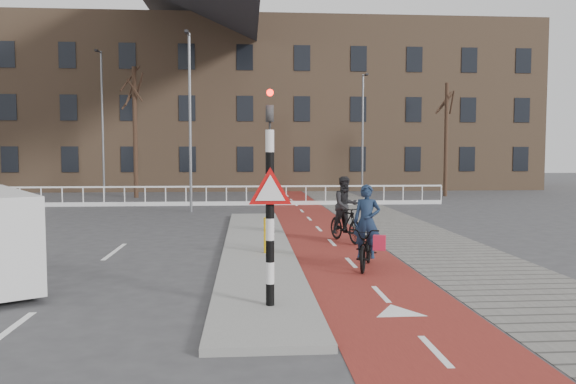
{
  "coord_description": "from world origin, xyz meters",
  "views": [
    {
      "loc": [
        -0.97,
        -11.09,
        2.63
      ],
      "look_at": [
        0.21,
        5.0,
        1.5
      ],
      "focal_mm": 35.0,
      "sensor_mm": 36.0,
      "label": 1
    }
  ],
  "objects": [
    {
      "name": "townhouse_row",
      "position": [
        -3.0,
        32.0,
        7.81
      ],
      "size": [
        46.0,
        10.0,
        15.9
      ],
      "color": "#7F6047",
      "rests_on": "ground"
    },
    {
      "name": "sidewalk",
      "position": [
        4.3,
        10.0,
        0.01
      ],
      "size": [
        3.0,
        60.0,
        0.01
      ],
      "primitive_type": "cube",
      "color": "slate",
      "rests_on": "ground"
    },
    {
      "name": "cyclist_far",
      "position": [
        1.91,
        5.09,
        0.81
      ],
      "size": [
        1.09,
        1.86,
        1.93
      ],
      "rotation": [
        0.0,
        0.0,
        0.35
      ],
      "color": "black",
      "rests_on": "bike_lane"
    },
    {
      "name": "cyclist_near",
      "position": [
        1.73,
        1.34,
        0.65
      ],
      "size": [
        1.17,
        1.93,
        1.91
      ],
      "rotation": [
        0.0,
        0.0,
        -0.31
      ],
      "color": "black",
      "rests_on": "bike_lane"
    },
    {
      "name": "traffic_signal",
      "position": [
        -0.6,
        -2.02,
        1.99
      ],
      "size": [
        0.8,
        0.8,
        3.68
      ],
      "color": "black",
      "rests_on": "curb_island"
    },
    {
      "name": "curb_island",
      "position": [
        -0.7,
        4.0,
        0.06
      ],
      "size": [
        1.8,
        16.0,
        0.12
      ],
      "primitive_type": "cube",
      "color": "gray",
      "rests_on": "ground"
    },
    {
      "name": "streetlight_left",
      "position": [
        -9.45,
        22.89,
        4.28
      ],
      "size": [
        0.12,
        0.12,
        8.57
      ],
      "primitive_type": "cylinder",
      "color": "slate",
      "rests_on": "ground"
    },
    {
      "name": "tree_mid",
      "position": [
        -7.46,
        22.32,
        3.8
      ],
      "size": [
        0.26,
        0.26,
        7.61
      ],
      "primitive_type": "cylinder",
      "color": "#301E15",
      "rests_on": "ground"
    },
    {
      "name": "tree_right",
      "position": [
        11.03,
        22.05,
        3.41
      ],
      "size": [
        0.23,
        0.23,
        6.81
      ],
      "primitive_type": "cylinder",
      "color": "#301E15",
      "rests_on": "ground"
    },
    {
      "name": "streetlight_near",
      "position": [
        -3.45,
        13.92,
        3.91
      ],
      "size": [
        0.12,
        0.12,
        7.82
      ],
      "primitive_type": "cylinder",
      "color": "slate",
      "rests_on": "ground"
    },
    {
      "name": "bollard",
      "position": [
        -0.5,
        2.86,
        0.57
      ],
      "size": [
        0.12,
        0.12,
        0.89
      ],
      "primitive_type": "cylinder",
      "color": "yellow",
      "rests_on": "curb_island"
    },
    {
      "name": "ground",
      "position": [
        0.0,
        0.0,
        0.0
      ],
      "size": [
        120.0,
        120.0,
        0.0
      ],
      "primitive_type": "plane",
      "color": "#38383A",
      "rests_on": "ground"
    },
    {
      "name": "bike_lane",
      "position": [
        1.5,
        10.0,
        0.01
      ],
      "size": [
        2.5,
        60.0,
        0.01
      ],
      "primitive_type": "cube",
      "color": "maroon",
      "rests_on": "ground"
    },
    {
      "name": "streetlight_right",
      "position": [
        6.08,
        22.78,
        3.68
      ],
      "size": [
        0.12,
        0.12,
        7.37
      ],
      "primitive_type": "cylinder",
      "color": "slate",
      "rests_on": "ground"
    },
    {
      "name": "railing",
      "position": [
        -5.0,
        17.0,
        0.31
      ],
      "size": [
        28.0,
        0.1,
        0.99
      ],
      "color": "silver",
      "rests_on": "ground"
    }
  ]
}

